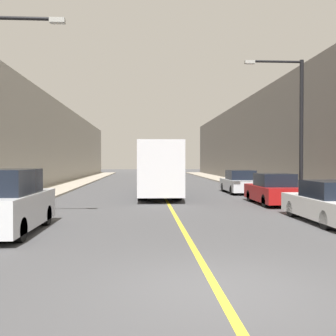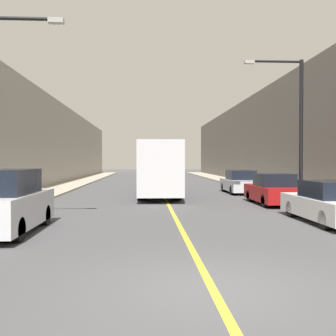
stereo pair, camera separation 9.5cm
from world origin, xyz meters
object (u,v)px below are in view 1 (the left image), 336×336
(parked_suv_left, at_px, (6,204))
(car_right_near, at_px, (330,204))
(car_right_mid, at_px, (273,190))
(street_lamp_right, at_px, (296,119))
(bus, at_px, (157,168))
(car_right_far, at_px, (240,183))

(parked_suv_left, xyz_separation_m, car_right_near, (10.74, 1.41, -0.22))
(car_right_near, relative_size, car_right_mid, 1.08)
(car_right_mid, height_order, street_lamp_right, street_lamp_right)
(bus, distance_m, parked_suv_left, 14.16)
(car_right_mid, bearing_deg, car_right_far, 90.08)
(parked_suv_left, distance_m, car_right_mid, 12.97)
(bus, xyz_separation_m, street_lamp_right, (6.86, -5.69, 2.54))
(bus, bearing_deg, parked_suv_left, -110.81)
(bus, bearing_deg, car_right_near, -64.16)
(car_right_near, bearing_deg, parked_suv_left, -172.53)
(parked_suv_left, bearing_deg, street_lamp_right, 32.34)
(parked_suv_left, distance_m, car_right_near, 10.83)
(car_right_near, height_order, car_right_far, car_right_far)
(car_right_mid, distance_m, street_lamp_right, 3.81)
(parked_suv_left, relative_size, car_right_far, 1.01)
(car_right_far, distance_m, street_lamp_right, 7.75)
(parked_suv_left, height_order, car_right_near, parked_suv_left)
(car_right_near, xyz_separation_m, car_right_mid, (-0.05, 5.95, 0.03))
(bus, relative_size, car_right_mid, 2.59)
(bus, xyz_separation_m, car_right_near, (5.72, -11.80, -1.09))
(parked_suv_left, bearing_deg, car_right_near, 7.47)
(car_right_far, height_order, street_lamp_right, street_lamp_right)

